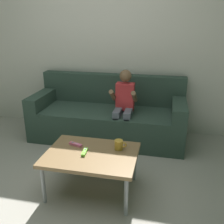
# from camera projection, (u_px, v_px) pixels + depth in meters

# --- Properties ---
(ground_plane) EXTENTS (9.64, 9.64, 0.00)m
(ground_plane) POSITION_uv_depth(u_px,v_px,m) (52.00, 202.00, 2.36)
(ground_plane) COLOR #9E998E
(wall_back) EXTENTS (4.82, 0.05, 2.50)m
(wall_back) POSITION_uv_depth(u_px,v_px,m) (102.00, 44.00, 3.66)
(wall_back) COLOR beige
(wall_back) RESTS_ON ground
(couch) EXTENTS (2.08, 0.80, 0.85)m
(couch) POSITION_uv_depth(u_px,v_px,m) (108.00, 117.00, 3.59)
(couch) COLOR #2D4238
(couch) RESTS_ON ground
(person_seated_on_couch) EXTENTS (0.33, 0.41, 0.99)m
(person_seated_on_couch) POSITION_uv_depth(u_px,v_px,m) (124.00, 104.00, 3.28)
(person_seated_on_couch) COLOR slate
(person_seated_on_couch) RESTS_ON ground
(coffee_table) EXTENTS (0.86, 0.63, 0.41)m
(coffee_table) POSITION_uv_depth(u_px,v_px,m) (91.00, 156.00, 2.40)
(coffee_table) COLOR brown
(coffee_table) RESTS_ON ground
(game_remote_lime_near_edge) EXTENTS (0.05, 0.14, 0.03)m
(game_remote_lime_near_edge) POSITION_uv_depth(u_px,v_px,m) (85.00, 152.00, 2.38)
(game_remote_lime_near_edge) COLOR #72C638
(game_remote_lime_near_edge) RESTS_ON coffee_table
(game_remote_pink_center) EXTENTS (0.14, 0.08, 0.03)m
(game_remote_pink_center) POSITION_uv_depth(u_px,v_px,m) (76.00, 144.00, 2.53)
(game_remote_pink_center) COLOR pink
(game_remote_pink_center) RESTS_ON coffee_table
(coffee_mug) EXTENTS (0.12, 0.08, 0.09)m
(coffee_mug) POSITION_uv_depth(u_px,v_px,m) (119.00, 145.00, 2.44)
(coffee_mug) COLOR #B78C2D
(coffee_mug) RESTS_ON coffee_table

